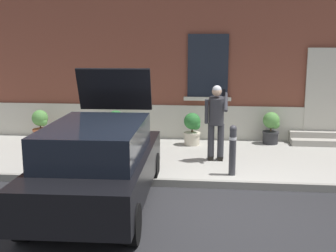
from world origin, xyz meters
name	(u,v)px	position (x,y,z in m)	size (l,w,h in m)	color
ground_plane	(215,206)	(0.00, 0.00, 0.00)	(80.00, 80.00, 0.00)	#232326
sidewalk	(215,159)	(0.00, 2.80, 0.07)	(24.00, 3.60, 0.15)	#99968E
curb_edge	(215,184)	(0.00, 0.94, 0.07)	(24.00, 0.12, 0.15)	gray
building_facade	(217,10)	(0.01, 5.29, 3.73)	(24.00, 1.52, 7.50)	brown
entrance_stoop	(326,139)	(2.98, 4.33, 0.28)	(1.92, 0.64, 0.32)	#9E998E
hatchback_car_black	(99,162)	(-2.03, -0.22, 0.80)	(1.88, 4.11, 2.34)	black
bollard_near_person	(233,148)	(0.34, 1.35, 0.71)	(0.15, 0.15, 1.04)	#333338
bollard_far_left	(75,144)	(-2.97, 1.35, 0.71)	(0.15, 0.15, 1.04)	#333338
person_on_phone	(216,118)	(0.01, 2.38, 1.15)	(0.51, 0.49, 1.75)	#2D2D33
planter_terracotta	(41,125)	(-4.78, 3.92, 0.61)	(0.44, 0.44, 0.86)	#B25B38
planter_olive	(116,125)	(-2.69, 4.05, 0.61)	(0.44, 0.44, 0.86)	#606B38
planter_cream	(192,128)	(-0.59, 3.87, 0.61)	(0.44, 0.44, 0.86)	beige
planter_charcoal	(271,127)	(1.50, 4.22, 0.61)	(0.44, 0.44, 0.86)	#2D2D30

